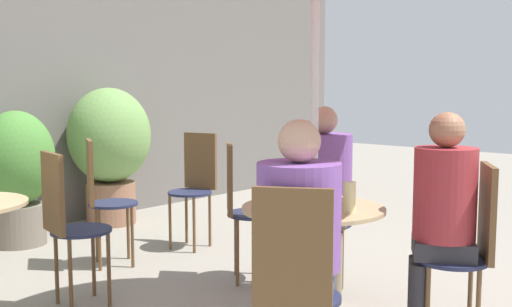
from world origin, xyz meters
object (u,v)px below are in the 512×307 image
Objects in this scene: bistro_chair_0 at (294,280)px; bistro_chair_6 at (241,199)px; bistro_chair_4 at (196,179)px; bistro_chair_3 at (66,216)px; potted_plant_1 at (17,170)px; bistro_chair_5 at (101,191)px; seated_person_2 at (323,185)px; cafe_table_near at (313,236)px; beer_glass_2 at (349,197)px; beer_glass_0 at (308,184)px; beer_glass_1 at (277,193)px; seated_person_0 at (299,235)px; potted_plant_2 at (110,145)px; seated_person_1 at (442,208)px; bistro_chair_2 at (324,204)px; bistro_chair_1 at (470,240)px.

bistro_chair_6 is at bearing -70.80° from bistro_chair_0.
bistro_chair_4 is at bearing -65.33° from bistro_chair_0.
potted_plant_1 reaches higher than bistro_chair_3.
seated_person_2 reaches higher than bistro_chair_5.
bistro_chair_0 is 0.78× the size of seated_person_2.
seated_person_2 is (0.55, 0.33, 0.17)m from cafe_table_near.
beer_glass_2 is at bearing -150.71° from bistro_chair_5.
bistro_chair_6 is at bearing 69.26° from beer_glass_0.
beer_glass_1 is at bearing 124.97° from beer_glass_2.
seated_person_0 is 3.71m from potted_plant_2.
bistro_chair_6 is 1.23m from beer_glass_2.
potted_plant_2 is at bearing 75.46° from beer_glass_2.
beer_glass_2 is (-0.31, 0.35, 0.06)m from seated_person_1.
bistro_chair_4 is at bearing -67.11° from bistro_chair_5.
bistro_chair_2 is 1.00× the size of bistro_chair_6.
bistro_chair_1 is 1.00× the size of bistro_chair_4.
bistro_chair_2 is at bearing 26.11° from beer_glass_0.
bistro_chair_1 reaches higher than beer_glass_0.
bistro_chair_2 is at bearing -73.18° from potted_plant_1.
bistro_chair_6 is at bearing -127.67° from bistro_chair_5.
potted_plant_1 is at bearing 92.10° from cafe_table_near.
beer_glass_0 is at bearing -86.60° from seated_person_0.
bistro_chair_2 and bistro_chair_4 have the same top height.
bistro_chair_5 is 5.45× the size of beer_glass_1.
seated_person_2 is at bearing -90.00° from bistro_chair_2.
cafe_table_near is at bearing -134.97° from beer_glass_0.
bistro_chair_3 is 1.73m from potted_plant_1.
potted_plant_2 is at bearing 144.58° from bistro_chair_2.
bistro_chair_1 is 1.11m from bistro_chair_2.
bistro_chair_4 is 0.79× the size of seated_person_0.
bistro_chair_6 is at bearing -100.08° from bistro_chair_3.
bistro_chair_3 is 1.69m from seated_person_0.
seated_person_0 reaches higher than bistro_chair_1.
bistro_chair_3 is at bearing -130.89° from potted_plant_2.
beer_glass_0 is (0.82, 0.55, 0.23)m from bistro_chair_0.
cafe_table_near is 0.79× the size of bistro_chair_4.
potted_plant_2 is at bearing -129.58° from seated_person_1.
beer_glass_2 is at bearing -77.78° from bistro_chair_2.
bistro_chair_4 is at bearing -90.47° from potted_plant_2.
bistro_chair_4 is at bearing 67.67° from beer_glass_2.
bistro_chair_4 is 1.50m from potted_plant_1.
bistro_chair_3 is 6.32× the size of beer_glass_2.
bistro_chair_5 is 1.46m from potted_plant_2.
bistro_chair_5 is at bearing 172.43° from bistro_chair_2.
bistro_chair_1 is 6.32× the size of beer_glass_2.
seated_person_0 reaches higher than beer_glass_0.
seated_person_1 is at bearing -51.44° from beer_glass_1.
bistro_chair_4 is 5.45× the size of beer_glass_1.
bistro_chair_2 is at bearing -90.00° from bistro_chair_0.
bistro_chair_5 is at bearing 90.53° from beer_glass_2.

